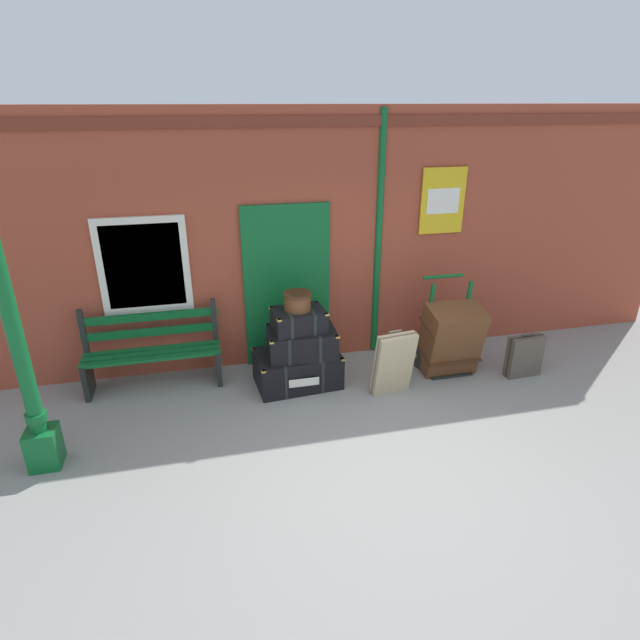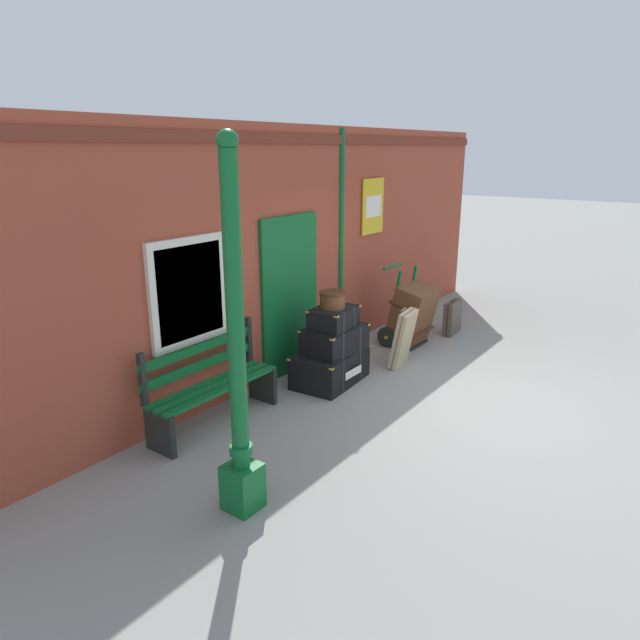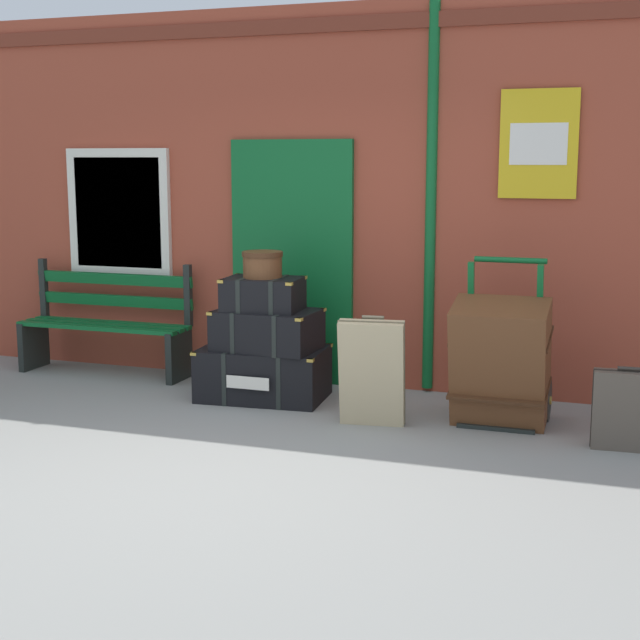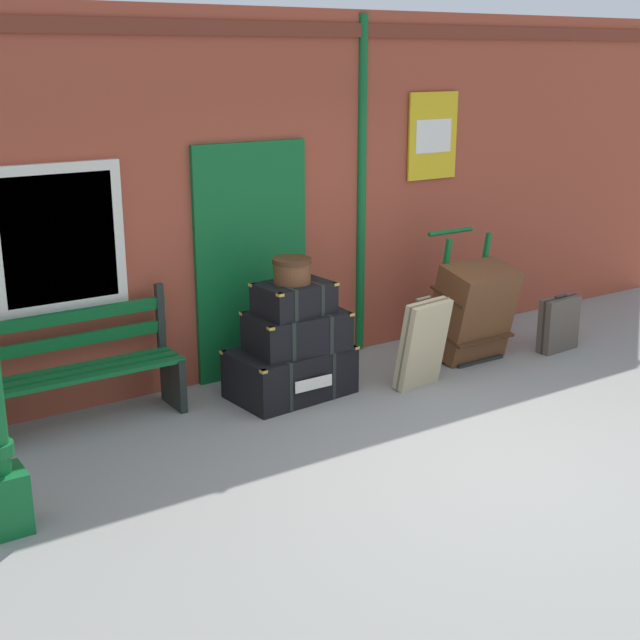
% 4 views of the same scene
% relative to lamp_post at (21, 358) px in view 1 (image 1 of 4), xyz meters
% --- Properties ---
extents(ground_plane, '(60.00, 60.00, 0.00)m').
position_rel_lamp_post_xyz_m(ground_plane, '(3.07, -0.82, -1.16)').
color(ground_plane, gray).
extents(brick_facade, '(10.40, 0.35, 3.20)m').
position_rel_lamp_post_xyz_m(brick_facade, '(3.05, 1.78, 0.44)').
color(brick_facade, '#9E422D').
rests_on(brick_facade, ground).
extents(lamp_post, '(0.28, 0.28, 3.04)m').
position_rel_lamp_post_xyz_m(lamp_post, '(0.00, 0.00, 0.00)').
color(lamp_post, '#0F5B28').
rests_on(lamp_post, ground).
extents(platform_bench, '(1.60, 0.43, 1.01)m').
position_rel_lamp_post_xyz_m(platform_bench, '(0.94, 1.34, -0.71)').
color(platform_bench, '#0F5B28').
rests_on(platform_bench, ground).
extents(steamer_trunk_base, '(1.06, 0.73, 0.43)m').
position_rel_lamp_post_xyz_m(steamer_trunk_base, '(2.64, 0.96, -0.95)').
color(steamer_trunk_base, black).
rests_on(steamer_trunk_base, ground).
extents(steamer_trunk_middle, '(0.83, 0.58, 0.33)m').
position_rel_lamp_post_xyz_m(steamer_trunk_middle, '(2.69, 0.93, -0.58)').
color(steamer_trunk_middle, black).
rests_on(steamer_trunk_middle, steamer_trunk_base).
extents(steamer_trunk_top, '(0.64, 0.49, 0.27)m').
position_rel_lamp_post_xyz_m(steamer_trunk_top, '(2.66, 0.92, -0.29)').
color(steamer_trunk_top, black).
rests_on(steamer_trunk_top, steamer_trunk_middle).
extents(round_hatbox, '(0.33, 0.33, 0.21)m').
position_rel_lamp_post_xyz_m(round_hatbox, '(2.66, 0.93, -0.04)').
color(round_hatbox, brown).
rests_on(round_hatbox, steamer_trunk_top).
extents(porters_trolley, '(0.71, 0.56, 1.21)m').
position_rel_lamp_post_xyz_m(porters_trolley, '(4.58, 0.96, -0.89)').
color(porters_trolley, black).
rests_on(porters_trolley, ground).
extents(large_brown_trunk, '(0.70, 0.62, 0.96)m').
position_rel_lamp_post_xyz_m(large_brown_trunk, '(4.58, 0.79, -0.68)').
color(large_brown_trunk, brown).
rests_on(large_brown_trunk, ground).
extents(suitcase_oxblood, '(0.47, 0.18, 0.58)m').
position_rel_lamp_post_xyz_m(suitcase_oxblood, '(5.48, 0.51, -0.89)').
color(suitcase_oxblood, '#51473D').
rests_on(suitcase_oxblood, ground).
extents(suitcase_tan, '(0.50, 0.32, 0.82)m').
position_rel_lamp_post_xyz_m(suitcase_tan, '(3.70, 0.47, -0.76)').
color(suitcase_tan, tan).
rests_on(suitcase_tan, ground).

